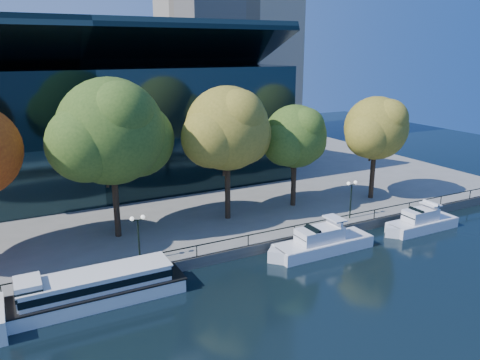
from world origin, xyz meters
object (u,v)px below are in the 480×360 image
tree_4 (296,138)px  tree_3 (229,130)px  lamp_2 (351,191)px  cruiser_far (420,222)px  tree_5 (377,129)px  lamp_1 (138,228)px  cruiser_near (320,242)px  tree_2 (113,134)px  tour_boat (86,290)px

tree_4 → tree_3: bearing=-177.3°
tree_3 → lamp_2: size_ratio=3.40×
cruiser_far → lamp_2: lamp_2 is taller
tree_5 → lamp_2: tree_5 is taller
tree_3 → tree_4: bearing=2.7°
tree_3 → tree_5: (18.17, -1.60, -1.09)m
tree_3 → lamp_1: tree_3 is taller
cruiser_near → tree_5: size_ratio=0.89×
tree_2 → tree_4: 19.84m
cruiser_far → tree_4: size_ratio=0.79×
cruiser_near → lamp_2: bearing=29.1°
cruiser_far → tree_3: size_ratio=0.65×
cruiser_near → tree_4: tree_4 is taller
tree_4 → lamp_1: (-19.65, -6.29, -4.77)m
cruiser_near → cruiser_far: bearing=-1.8°
cruiser_near → tree_4: size_ratio=0.94×
cruiser_far → lamp_1: 28.66m
lamp_1 → tree_4: bearing=17.8°
lamp_2 → cruiser_far: bearing=-35.0°
tree_2 → tour_boat: bearing=-117.1°
cruiser_far → tree_4: bearing=129.5°
tour_boat → lamp_1: lamp_1 is taller
tree_2 → lamp_1: size_ratio=3.67×
cruiser_near → tree_5: bearing=30.3°
tree_2 → tree_3: tree_2 is taller
tree_5 → lamp_1: size_ratio=2.97×
tree_2 → tree_3: 11.35m
lamp_2 → tree_2: bearing=164.4°
tour_boat → lamp_1: 6.54m
tree_2 → lamp_2: size_ratio=3.67×
cruiser_near → tour_boat: bearing=178.8°
cruiser_far → lamp_2: 7.73m
tour_boat → cruiser_near: size_ratio=1.41×
tour_boat → tree_5: (34.38, 7.56, 7.98)m
cruiser_far → lamp_1: size_ratio=2.21×
cruiser_near → tree_5: tree_5 is taller
tree_2 → lamp_2: (22.47, -6.27, -6.82)m
tree_2 → tree_5: (29.50, -1.96, -1.61)m
tour_boat → cruiser_near: cruiser_near is taller
tree_3 → lamp_1: 14.19m
tree_4 → lamp_2: bearing=-66.5°
tree_5 → lamp_1: 30.19m
tree_3 → tour_boat: bearing=-150.6°
tree_2 → tree_3: bearing=-1.9°
tree_2 → tree_3: (11.34, -0.37, -0.51)m
tree_4 → tree_2: bearing=-179.9°
lamp_1 → cruiser_near: bearing=-13.2°
cruiser_far → tree_5: 11.84m
lamp_1 → lamp_2: (22.39, 0.00, 0.00)m
tour_boat → lamp_1: (4.96, 3.25, 2.76)m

